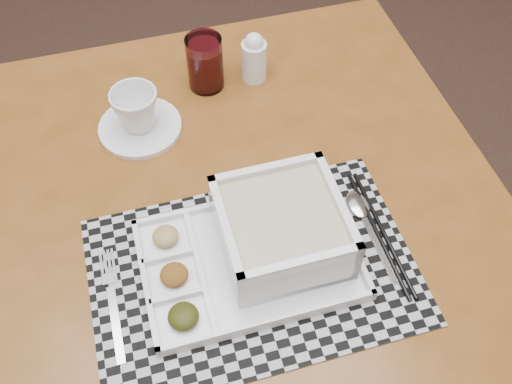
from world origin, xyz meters
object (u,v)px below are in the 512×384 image
juice_glass (205,64)px  creamer_bottle (254,57)px  cup (136,110)px  dining_table (228,228)px  serving_tray (271,238)px

juice_glass → creamer_bottle: 0.09m
cup → creamer_bottle: creamer_bottle is taller
dining_table → cup: cup is taller
creamer_bottle → juice_glass: bearing=178.4°
dining_table → cup: size_ratio=11.16×
dining_table → creamer_bottle: (0.12, 0.29, 0.12)m
serving_tray → creamer_bottle: bearing=79.2°
cup → juice_glass: (0.14, 0.09, 0.00)m
juice_glass → creamer_bottle: juice_glass is taller
dining_table → cup: 0.26m
serving_tray → cup: serving_tray is taller
creamer_bottle → cup: bearing=-160.5°
dining_table → serving_tray: size_ratio=2.89×
serving_tray → creamer_bottle: size_ratio=3.16×
dining_table → juice_glass: 0.31m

